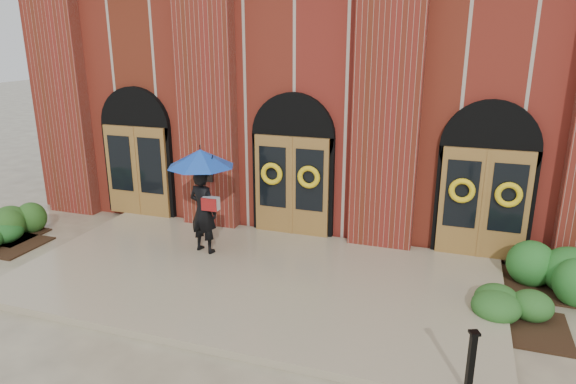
% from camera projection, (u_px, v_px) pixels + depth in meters
% --- Properties ---
extents(ground, '(90.00, 90.00, 0.00)m').
position_uv_depth(ground, '(251.00, 284.00, 10.73)').
color(ground, tan).
rests_on(ground, ground).
extents(landing, '(10.00, 5.30, 0.15)m').
position_uv_depth(landing, '(253.00, 278.00, 10.85)').
color(landing, gray).
rests_on(landing, ground).
extents(church_building, '(16.20, 12.53, 7.00)m').
position_uv_depth(church_building, '(347.00, 81.00, 17.67)').
color(church_building, maroon).
rests_on(church_building, ground).
extents(man_with_umbrella, '(1.82, 1.82, 2.43)m').
position_uv_depth(man_with_umbrella, '(202.00, 181.00, 11.54)').
color(man_with_umbrella, black).
rests_on(man_with_umbrella, landing).
extents(metal_post, '(0.18, 0.18, 0.99)m').
position_uv_depth(metal_post, '(471.00, 362.00, 7.09)').
color(metal_post, black).
rests_on(metal_post, landing).
extents(hedge_front_left, '(1.47, 1.26, 0.52)m').
position_uv_depth(hedge_front_left, '(7.00, 236.00, 12.66)').
color(hedge_front_left, '#1B4F1C').
rests_on(hedge_front_left, ground).
extents(hedge_front_right, '(1.44, 1.23, 0.51)m').
position_uv_depth(hedge_front_right, '(523.00, 316.00, 9.05)').
color(hedge_front_right, '#24531E').
rests_on(hedge_front_right, ground).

